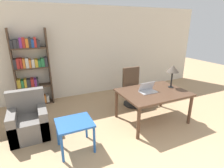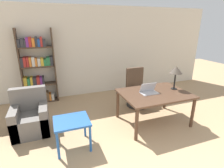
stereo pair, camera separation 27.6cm
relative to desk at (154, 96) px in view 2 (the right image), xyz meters
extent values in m
cube|color=beige|center=(-0.65, 2.29, 0.71)|extent=(8.00, 0.06, 2.70)
cube|color=#4C3323|center=(0.00, 0.00, 0.06)|extent=(1.49, 1.08, 0.04)
cylinder|color=#4C3323|center=(-0.68, -0.48, -0.30)|extent=(0.07, 0.07, 0.69)
cylinder|color=#4C3323|center=(0.68, -0.48, -0.30)|extent=(0.07, 0.07, 0.69)
cylinder|color=#4C3323|center=(-0.68, 0.48, -0.30)|extent=(0.07, 0.07, 0.69)
cylinder|color=#4C3323|center=(0.68, 0.48, -0.30)|extent=(0.07, 0.07, 0.69)
cube|color=#B2B2B7|center=(-0.13, 0.01, 0.09)|extent=(0.38, 0.22, 0.02)
cube|color=#B2B2B7|center=(-0.13, 0.08, 0.20)|extent=(0.38, 0.10, 0.21)
cube|color=white|center=(-0.13, 0.08, 0.21)|extent=(0.34, 0.08, 0.18)
cylinder|color=black|center=(0.56, 0.05, 0.09)|extent=(0.13, 0.13, 0.01)
cylinder|color=black|center=(0.56, 0.05, 0.28)|extent=(0.04, 0.04, 0.37)
cone|color=#4C4238|center=(0.56, 0.05, 0.54)|extent=(0.29, 0.29, 0.16)
cylinder|color=black|center=(0.08, 0.90, -0.62)|extent=(0.60, 0.60, 0.04)
cylinder|color=#262626|center=(0.08, 0.90, -0.45)|extent=(0.06, 0.06, 0.30)
cube|color=#4C3828|center=(0.08, 0.90, -0.25)|extent=(0.53, 0.53, 0.10)
cube|color=#4C3828|center=(0.08, 1.12, 0.10)|extent=(0.50, 0.08, 0.59)
cube|color=#2356A3|center=(-1.86, -0.25, -0.11)|extent=(0.62, 0.55, 0.04)
cylinder|color=#2356A3|center=(-2.14, -0.49, -0.38)|extent=(0.04, 0.04, 0.52)
cylinder|color=#2356A3|center=(-1.59, -0.49, -0.38)|extent=(0.04, 0.04, 0.52)
cylinder|color=#2356A3|center=(-2.14, -0.01, -0.38)|extent=(0.04, 0.04, 0.52)
cylinder|color=#2356A3|center=(-1.59, -0.01, -0.38)|extent=(0.04, 0.04, 0.52)
cube|color=#66605B|center=(-2.61, 0.51, -0.43)|extent=(0.70, 0.69, 0.42)
cube|color=#66605B|center=(-2.61, 0.78, 0.02)|extent=(0.70, 0.16, 0.50)
cube|color=#66605B|center=(-2.88, 0.51, -0.35)|extent=(0.16, 0.69, 0.59)
cube|color=#66605B|center=(-2.34, 0.51, -0.35)|extent=(0.16, 0.69, 0.59)
cube|color=#4C3828|center=(-2.85, 2.10, 0.40)|extent=(0.04, 0.28, 2.08)
cube|color=#4C3828|center=(-1.98, 2.10, 0.40)|extent=(0.04, 0.28, 2.08)
cube|color=#4C3828|center=(-2.41, 2.10, -0.62)|extent=(0.87, 0.28, 0.04)
cube|color=silver|center=(-2.79, 2.10, -0.49)|extent=(0.08, 0.24, 0.24)
cube|color=#7F338C|center=(-2.71, 2.10, -0.51)|extent=(0.08, 0.24, 0.20)
cube|color=gold|center=(-2.64, 2.10, -0.51)|extent=(0.05, 0.24, 0.20)
cube|color=orange|center=(-2.56, 2.10, -0.50)|extent=(0.08, 0.24, 0.21)
cube|color=#B72D28|center=(-2.48, 2.10, -0.51)|extent=(0.06, 0.24, 0.19)
cube|color=brown|center=(-2.42, 2.10, -0.51)|extent=(0.05, 0.24, 0.20)
cube|color=#234C99|center=(-2.35, 2.10, -0.51)|extent=(0.07, 0.24, 0.19)
cube|color=brown|center=(-2.27, 2.10, -0.48)|extent=(0.08, 0.24, 0.25)
cube|color=orange|center=(-2.20, 2.10, -0.51)|extent=(0.06, 0.24, 0.19)
cube|color=silver|center=(-2.12, 2.10, -0.51)|extent=(0.07, 0.24, 0.19)
cube|color=#4C3828|center=(-2.41, 2.10, -0.10)|extent=(0.87, 0.28, 0.04)
cube|color=gold|center=(-2.79, 2.10, 0.03)|extent=(0.09, 0.24, 0.23)
cube|color=#2D7F47|center=(-2.70, 2.10, 0.01)|extent=(0.06, 0.24, 0.20)
cube|color=gold|center=(-2.63, 2.10, 0.02)|extent=(0.06, 0.24, 0.22)
cube|color=#333338|center=(-2.55, 2.10, 0.01)|extent=(0.09, 0.24, 0.20)
cube|color=#B72D28|center=(-2.46, 2.10, 0.02)|extent=(0.08, 0.24, 0.21)
cube|color=#7F338C|center=(-2.39, 2.10, 0.01)|extent=(0.05, 0.24, 0.20)
cube|color=#333338|center=(-2.33, 2.10, 0.02)|extent=(0.04, 0.24, 0.21)
cube|color=#4C3828|center=(-2.41, 2.10, 0.42)|extent=(0.87, 0.28, 0.04)
cube|color=#333338|center=(-2.80, 2.10, 0.56)|extent=(0.07, 0.24, 0.25)
cube|color=#B72D28|center=(-2.72, 2.10, 0.56)|extent=(0.07, 0.24, 0.26)
cube|color=#B72D28|center=(-2.65, 2.10, 0.56)|extent=(0.05, 0.24, 0.26)
cube|color=orange|center=(-2.59, 2.10, 0.56)|extent=(0.06, 0.24, 0.25)
cube|color=silver|center=(-2.52, 2.10, 0.56)|extent=(0.07, 0.24, 0.26)
cube|color=orange|center=(-2.45, 2.10, 0.54)|extent=(0.05, 0.24, 0.22)
cube|color=silver|center=(-2.38, 2.10, 0.54)|extent=(0.07, 0.24, 0.21)
cube|color=gold|center=(-2.30, 2.10, 0.54)|extent=(0.07, 0.24, 0.21)
cube|color=#2D7F47|center=(-2.22, 2.10, 0.52)|extent=(0.07, 0.24, 0.18)
cube|color=#2D7F47|center=(-2.14, 2.10, 0.55)|extent=(0.09, 0.24, 0.22)
cube|color=#333338|center=(-2.05, 2.10, 0.56)|extent=(0.08, 0.24, 0.24)
cube|color=#4C3828|center=(-2.41, 2.10, 0.94)|extent=(0.87, 0.28, 0.04)
cube|color=#333338|center=(-2.80, 2.10, 1.05)|extent=(0.06, 0.24, 0.20)
cube|color=#333338|center=(-2.72, 2.10, 1.06)|extent=(0.08, 0.24, 0.22)
cube|color=#333338|center=(-2.65, 2.10, 1.06)|extent=(0.04, 0.24, 0.20)
cube|color=#7F338C|center=(-2.59, 2.10, 1.08)|extent=(0.06, 0.24, 0.25)
cube|color=#B72D28|center=(-2.53, 2.10, 1.08)|extent=(0.07, 0.24, 0.25)
cube|color=orange|center=(-2.45, 2.10, 1.06)|extent=(0.07, 0.24, 0.22)
cube|color=#333338|center=(-2.38, 2.10, 1.08)|extent=(0.05, 0.24, 0.26)
cube|color=#234C99|center=(-2.32, 2.10, 1.05)|extent=(0.06, 0.24, 0.20)
cube|color=#B72D28|center=(-2.25, 2.10, 1.08)|extent=(0.06, 0.24, 0.25)
cube|color=#333338|center=(-2.18, 2.10, 1.05)|extent=(0.08, 0.24, 0.19)
camera|label=1|loc=(-2.38, -2.94, 1.51)|focal=28.00mm
camera|label=2|loc=(-2.13, -3.05, 1.51)|focal=28.00mm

